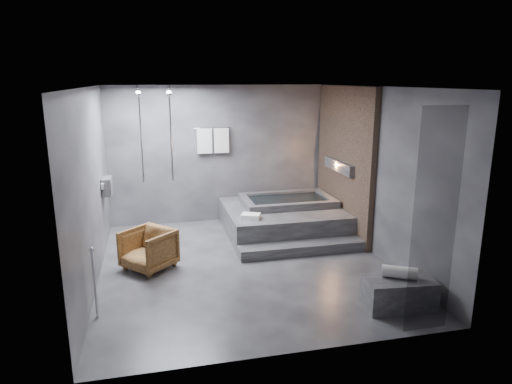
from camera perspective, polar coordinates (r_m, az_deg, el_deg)
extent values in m
plane|color=#29292B|center=(7.45, -1.36, -9.09)|extent=(5.00, 5.00, 0.00)
cube|color=#444446|center=(6.85, -1.49, 13.00)|extent=(4.50, 5.00, 0.04)
cube|color=#323236|center=(9.44, -4.52, 4.69)|extent=(4.50, 0.04, 2.80)
cube|color=#323236|center=(4.68, 4.83, -4.99)|extent=(4.50, 0.04, 2.80)
cube|color=#323236|center=(6.93, -19.95, 0.48)|extent=(0.04, 5.00, 2.80)
cube|color=#323236|center=(7.78, 15.04, 2.25)|extent=(0.04, 5.00, 2.80)
cube|color=#83644D|center=(8.86, 10.93, 3.87)|extent=(0.10, 2.40, 2.78)
cube|color=#FF9938|center=(8.84, 10.42, 3.21)|extent=(0.14, 1.20, 0.20)
cube|color=slate|center=(8.35, -18.12, 0.70)|extent=(0.16, 0.42, 0.30)
imported|color=beige|center=(8.26, -18.08, 0.25)|extent=(0.08, 0.08, 0.21)
imported|color=beige|center=(8.46, -17.96, 0.38)|extent=(0.07, 0.07, 0.15)
cylinder|color=silver|center=(8.83, -10.62, 7.13)|extent=(0.04, 0.04, 1.80)
cylinder|color=silver|center=(8.82, -14.21, 6.94)|extent=(0.04, 0.04, 1.80)
cylinder|color=silver|center=(9.28, -5.46, 7.94)|extent=(0.75, 0.02, 0.02)
cube|color=white|center=(9.27, -6.45, 6.35)|extent=(0.30, 0.06, 0.50)
cube|color=white|center=(9.32, -4.36, 6.44)|extent=(0.30, 0.06, 0.50)
cylinder|color=silver|center=(6.09, -19.50, -10.80)|extent=(0.04, 0.04, 0.90)
cube|color=black|center=(5.46, 21.41, -3.71)|extent=(0.55, 0.01, 2.60)
cube|color=#2D2D30|center=(8.92, 3.34, -3.43)|extent=(2.20, 2.00, 0.50)
cube|color=#2D2D30|center=(7.91, 5.75, -7.02)|extent=(2.20, 0.36, 0.18)
cube|color=#2D2D2F|center=(6.37, 17.41, -11.96)|extent=(0.93, 0.57, 0.40)
imported|color=#472A11|center=(7.39, -13.30, -6.98)|extent=(0.98, 0.98, 0.64)
cylinder|color=white|center=(6.29, 17.50, -9.54)|extent=(0.46, 0.36, 0.16)
cube|color=white|center=(8.10, -0.66, -3.05)|extent=(0.39, 0.35, 0.09)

